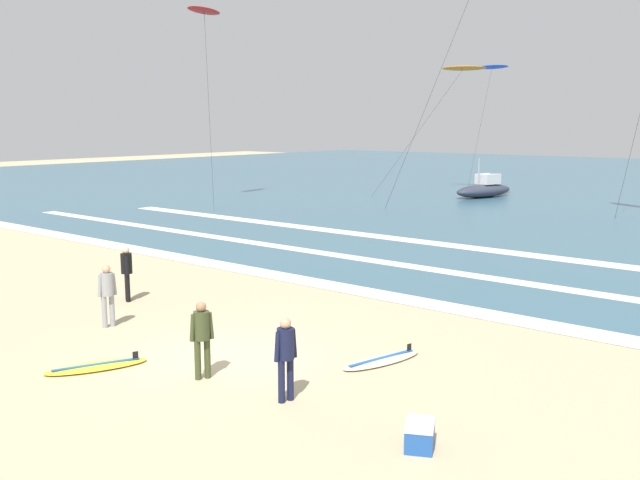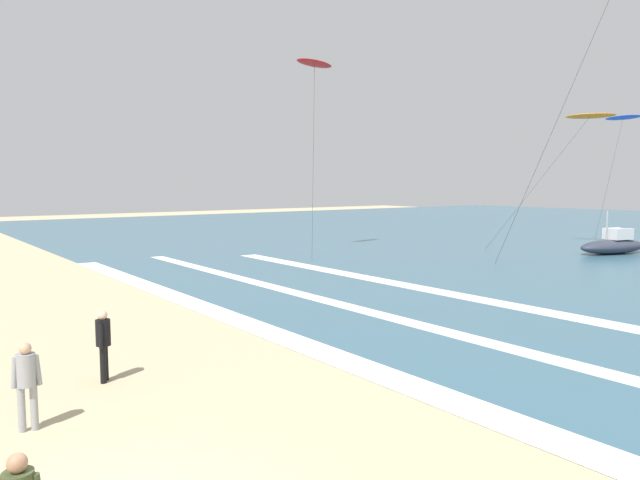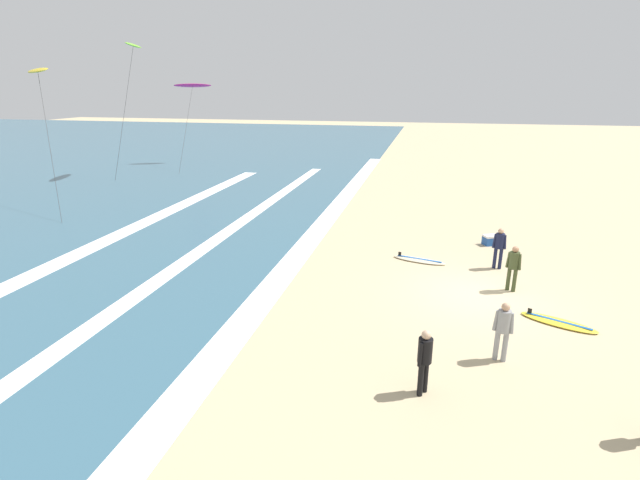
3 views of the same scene
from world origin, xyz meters
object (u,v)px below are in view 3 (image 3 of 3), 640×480
Objects in this scene: surfer_foreground_main at (503,326)px; surfer_right_near at (513,264)px; surfer_background_far at (499,245)px; cooler_box at (490,240)px; kite_lime_high_right at (133,46)px; kite_magenta_distant_high at (193,86)px; kite_yellow_mid_center at (38,71)px; surfboard_left_pile at (419,260)px; surfboard_near_water at (558,322)px; surfer_left_far at (425,356)px.

surfer_foreground_main is 4.70m from surfer_right_near.
cooler_box is (2.92, -0.07, -0.74)m from surfer_background_far.
kite_lime_high_right reaches higher than kite_magenta_distant_high.
kite_yellow_mid_center is 14.66m from kite_magenta_distant_high.
surfboard_left_pile is (6.83, 2.19, -0.91)m from surfer_foreground_main.
kite_magenta_distant_high reaches higher than surfboard_left_pile.
surfer_right_near reaches higher than cooler_box.
surfer_foreground_main reaches higher than surfboard_near_water.
surfer_right_near reaches higher than surfboard_left_pile.
surfer_left_far is 0.74× the size of surfboard_near_water.
kite_magenta_distant_high reaches higher than surfer_background_far.
surfer_background_far is 6.72m from surfer_foreground_main.
kite_magenta_distant_high is at bearing 51.39° from cooler_box.
kite_lime_high_right reaches higher than surfer_right_near.
surfer_foreground_main is at bearing 168.70° from surfer_right_near.
surfer_foreground_main is 36.77m from kite_magenta_distant_high.
surfer_foreground_main is at bearing 141.19° from surfboard_near_water.
kite_lime_high_right is at bearing 42.89° from surfer_left_far.
surfboard_near_water is at bearing -38.81° from surfer_foreground_main.
surfboard_left_pile is (8.67, 0.31, -0.91)m from surfer_left_far.
kite_yellow_mid_center is at bearing 70.32° from surfer_right_near.
surfer_left_far is 37.12m from kite_magenta_distant_high.
surfer_background_far is at bearing 178.62° from cooler_box.
surfer_right_near is at bearing -135.17° from kite_magenta_distant_high.
surfboard_left_pile is 25.20m from kite_yellow_mid_center.
cooler_box is at bearing -99.48° from kite_yellow_mid_center.
surfboard_left_pile is 0.22× the size of kite_lime_high_right.
kite_lime_high_right is 1.25× the size of kite_yellow_mid_center.
surfer_foreground_main reaches higher than surfboard_left_pile.
kite_yellow_mid_center reaches higher than surfer_left_far.
surfer_background_far is 0.16× the size of kite_lime_high_right.
surfer_foreground_main is 0.16× the size of kite_lime_high_right.
surfer_left_far is 2.63m from surfer_foreground_main.
kite_magenta_distant_high is (14.42, -2.49, -0.82)m from kite_yellow_mid_center.
kite_lime_high_right reaches higher than cooler_box.
surfer_foreground_main reaches higher than cooler_box.
kite_lime_high_right is 12.96× the size of cooler_box.
surfboard_left_pile is (2.23, 3.11, -0.91)m from surfer_right_near.
cooler_box is (11.44, -2.68, -0.74)m from surfer_left_far.
surfer_background_far is at bearing 16.11° from surfboard_near_water.
surfer_background_far is at bearing -121.41° from kite_lime_high_right.
kite_yellow_mid_center is at bearing 80.52° from cooler_box.
surfboard_left_pile is (0.15, 2.91, -0.91)m from surfer_background_far.
kite_lime_high_right is 1.40× the size of kite_magenta_distant_high.
surfboard_left_pile is 4.07m from cooler_box.
kite_yellow_mid_center is at bearing 74.36° from surfer_background_far.
kite_yellow_mid_center is (9.33, 26.10, 6.56)m from surfer_right_near.
kite_magenta_distant_high is at bearing 43.61° from surfboard_left_pile.
surfer_right_near is 2.14× the size of cooler_box.
surfer_left_far is 0.21× the size of kite_yellow_mid_center.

